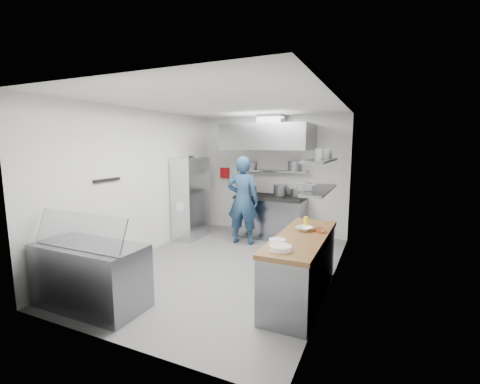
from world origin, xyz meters
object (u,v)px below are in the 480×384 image
at_px(wire_rack, 191,198).
at_px(display_case, 91,276).
at_px(gas_range, 270,217).
at_px(chef, 243,200).

bearing_deg(wire_rack, display_case, -80.79).
relative_size(gas_range, wire_rack, 0.86).
distance_m(wire_rack, display_case, 3.35).
bearing_deg(wire_rack, chef, 3.83).
distance_m(gas_range, wire_rack, 1.89).
bearing_deg(display_case, chef, 77.72).
xyz_separation_m(gas_range, display_case, (-1.10, -4.10, -0.03)).
bearing_deg(wire_rack, gas_range, 27.03).
xyz_separation_m(wire_rack, display_case, (0.53, -3.27, -0.50)).
bearing_deg(chef, gas_range, -123.02).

